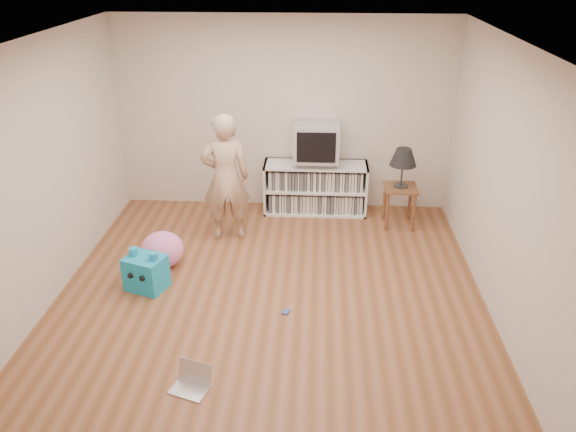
# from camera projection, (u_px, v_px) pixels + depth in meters

# --- Properties ---
(ground) EXTENTS (4.50, 4.50, 0.00)m
(ground) POSITION_uv_depth(u_px,v_px,m) (271.00, 289.00, 6.06)
(ground) COLOR brown
(ground) RESTS_ON ground
(walls) EXTENTS (4.52, 4.52, 2.60)m
(walls) POSITION_uv_depth(u_px,v_px,m) (269.00, 178.00, 5.50)
(walls) COLOR beige
(walls) RESTS_ON ground
(ceiling) EXTENTS (4.50, 4.50, 0.01)m
(ceiling) POSITION_uv_depth(u_px,v_px,m) (267.00, 40.00, 4.93)
(ceiling) COLOR white
(ceiling) RESTS_ON walls
(media_unit) EXTENTS (1.40, 0.45, 0.70)m
(media_unit) POSITION_uv_depth(u_px,v_px,m) (315.00, 187.00, 7.72)
(media_unit) COLOR white
(media_unit) RESTS_ON ground
(dvd_deck) EXTENTS (0.45, 0.35, 0.07)m
(dvd_deck) POSITION_uv_depth(u_px,v_px,m) (316.00, 161.00, 7.54)
(dvd_deck) COLOR gray
(dvd_deck) RESTS_ON media_unit
(crt_tv) EXTENTS (0.60, 0.53, 0.50)m
(crt_tv) POSITION_uv_depth(u_px,v_px,m) (316.00, 141.00, 7.41)
(crt_tv) COLOR #A5A5AA
(crt_tv) RESTS_ON dvd_deck
(side_table) EXTENTS (0.42, 0.42, 0.55)m
(side_table) POSITION_uv_depth(u_px,v_px,m) (400.00, 196.00, 7.29)
(side_table) COLOR brown
(side_table) RESTS_ON ground
(table_lamp) EXTENTS (0.34, 0.34, 0.52)m
(table_lamp) POSITION_uv_depth(u_px,v_px,m) (403.00, 158.00, 7.06)
(table_lamp) COLOR #333333
(table_lamp) RESTS_ON side_table
(person) EXTENTS (0.65, 0.49, 1.61)m
(person) POSITION_uv_depth(u_px,v_px,m) (226.00, 178.00, 6.81)
(person) COLOR tan
(person) RESTS_ON ground
(laptop) EXTENTS (0.37, 0.33, 0.21)m
(laptop) POSITION_uv_depth(u_px,v_px,m) (192.00, 381.00, 4.70)
(laptop) COLOR silver
(laptop) RESTS_ON ground
(playing_cards) EXTENTS (0.09, 0.11, 0.02)m
(playing_cards) POSITION_uv_depth(u_px,v_px,m) (286.00, 312.00, 5.68)
(playing_cards) COLOR #3E53A7
(playing_cards) RESTS_ON ground
(plush_blue) EXTENTS (0.48, 0.43, 0.46)m
(plush_blue) POSITION_uv_depth(u_px,v_px,m) (146.00, 272.00, 6.00)
(plush_blue) COLOR #129ACE
(plush_blue) RESTS_ON ground
(plush_pink) EXTENTS (0.57, 0.57, 0.41)m
(plush_pink) POSITION_uv_depth(u_px,v_px,m) (162.00, 250.00, 6.43)
(plush_pink) COLOR pink
(plush_pink) RESTS_ON ground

